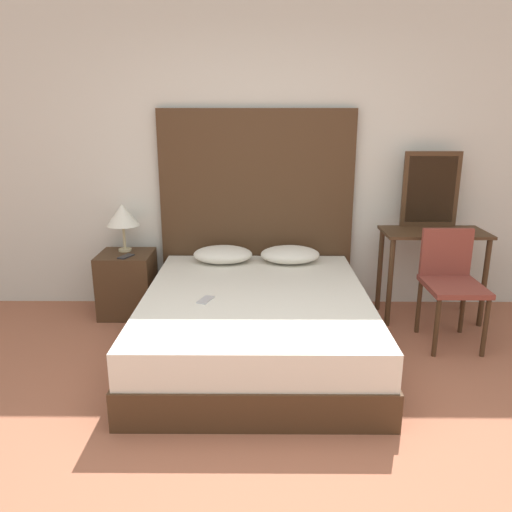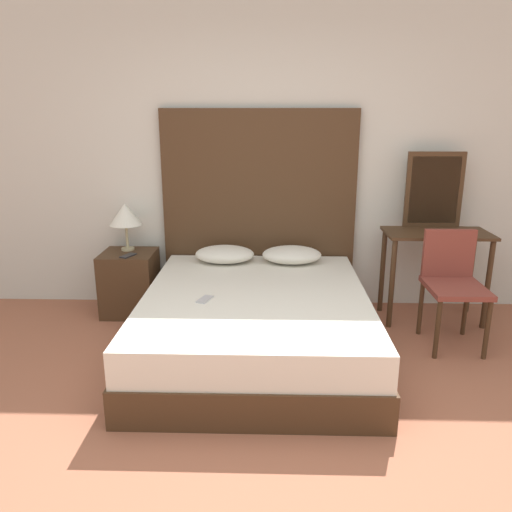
{
  "view_description": "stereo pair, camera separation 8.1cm",
  "coord_description": "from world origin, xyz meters",
  "px_view_note": "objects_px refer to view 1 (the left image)",
  "views": [
    {
      "loc": [
        -0.04,
        -2.09,
        1.74
      ],
      "look_at": [
        -0.06,
        1.42,
        0.73
      ],
      "focal_mm": 35.0,
      "sensor_mm": 36.0,
      "label": 1
    },
    {
      "loc": [
        0.04,
        -2.09,
        1.74
      ],
      "look_at": [
        -0.06,
        1.42,
        0.73
      ],
      "focal_mm": 35.0,
      "sensor_mm": 36.0,
      "label": 2
    }
  ],
  "objects_px": {
    "chair": "(450,278)",
    "phone_on_nightstand": "(126,256)",
    "vanity_desk": "(433,249)",
    "phone_on_bed": "(206,300)",
    "table_lamp": "(123,216)",
    "nightstand": "(128,284)",
    "bed": "(256,324)"
  },
  "relations": [
    {
      "from": "chair",
      "to": "phone_on_nightstand",
      "type": "bearing_deg",
      "value": 171.12
    },
    {
      "from": "phone_on_bed",
      "to": "bed",
      "type": "bearing_deg",
      "value": 24.08
    },
    {
      "from": "nightstand",
      "to": "bed",
      "type": "bearing_deg",
      "value": -33.78
    },
    {
      "from": "table_lamp",
      "to": "bed",
      "type": "bearing_deg",
      "value": -36.15
    },
    {
      "from": "bed",
      "to": "nightstand",
      "type": "height_order",
      "value": "nightstand"
    },
    {
      "from": "nightstand",
      "to": "chair",
      "type": "distance_m",
      "value": 2.71
    },
    {
      "from": "bed",
      "to": "vanity_desk",
      "type": "bearing_deg",
      "value": 24.77
    },
    {
      "from": "nightstand",
      "to": "chair",
      "type": "bearing_deg",
      "value": -11.07
    },
    {
      "from": "nightstand",
      "to": "vanity_desk",
      "type": "relative_size",
      "value": 0.65
    },
    {
      "from": "phone_on_nightstand",
      "to": "vanity_desk",
      "type": "xyz_separation_m",
      "value": [
        2.62,
        0.04,
        0.06
      ]
    },
    {
      "from": "table_lamp",
      "to": "vanity_desk",
      "type": "xyz_separation_m",
      "value": [
        2.67,
        -0.16,
        -0.26
      ]
    },
    {
      "from": "phone_on_bed",
      "to": "nightstand",
      "type": "height_order",
      "value": "nightstand"
    },
    {
      "from": "bed",
      "to": "table_lamp",
      "type": "xyz_separation_m",
      "value": [
        -1.17,
        0.85,
        0.64
      ]
    },
    {
      "from": "nightstand",
      "to": "vanity_desk",
      "type": "height_order",
      "value": "vanity_desk"
    },
    {
      "from": "table_lamp",
      "to": "chair",
      "type": "xyz_separation_m",
      "value": [
        2.67,
        -0.61,
        -0.36
      ]
    },
    {
      "from": "phone_on_bed",
      "to": "vanity_desk",
      "type": "bearing_deg",
      "value": 24.64
    },
    {
      "from": "chair",
      "to": "bed",
      "type": "bearing_deg",
      "value": -170.6
    },
    {
      "from": "phone_on_bed",
      "to": "nightstand",
      "type": "xyz_separation_m",
      "value": [
        -0.8,
        0.92,
        -0.21
      ]
    },
    {
      "from": "vanity_desk",
      "to": "phone_on_bed",
      "type": "bearing_deg",
      "value": -155.36
    },
    {
      "from": "table_lamp",
      "to": "nightstand",
      "type": "bearing_deg",
      "value": -75.18
    },
    {
      "from": "nightstand",
      "to": "phone_on_nightstand",
      "type": "distance_m",
      "value": 0.31
    },
    {
      "from": "bed",
      "to": "phone_on_bed",
      "type": "xyz_separation_m",
      "value": [
        -0.35,
        -0.16,
        0.25
      ]
    },
    {
      "from": "phone_on_bed",
      "to": "chair",
      "type": "distance_m",
      "value": 1.9
    },
    {
      "from": "table_lamp",
      "to": "phone_on_nightstand",
      "type": "relative_size",
      "value": 2.54
    },
    {
      "from": "bed",
      "to": "chair",
      "type": "height_order",
      "value": "chair"
    },
    {
      "from": "table_lamp",
      "to": "phone_on_nightstand",
      "type": "xyz_separation_m",
      "value": [
        0.06,
        -0.2,
        -0.31
      ]
    },
    {
      "from": "table_lamp",
      "to": "vanity_desk",
      "type": "relative_size",
      "value": 0.49
    },
    {
      "from": "bed",
      "to": "phone_on_nightstand",
      "type": "bearing_deg",
      "value": 149.42
    },
    {
      "from": "bed",
      "to": "phone_on_bed",
      "type": "distance_m",
      "value": 0.46
    },
    {
      "from": "chair",
      "to": "vanity_desk",
      "type": "bearing_deg",
      "value": 89.85
    },
    {
      "from": "nightstand",
      "to": "table_lamp",
      "type": "distance_m",
      "value": 0.61
    },
    {
      "from": "phone_on_bed",
      "to": "table_lamp",
      "type": "relative_size",
      "value": 0.39
    }
  ]
}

